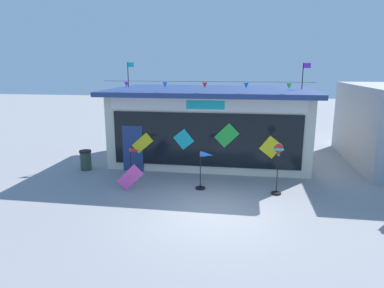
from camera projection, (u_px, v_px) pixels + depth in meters
ground_plane at (213, 213)px, 10.72m from camera, size 80.00×80.00×0.00m
kite_shop_building at (211, 124)px, 16.55m from camera, size 9.16×5.81×4.67m
wind_spinner_far_left at (134, 160)px, 13.26m from camera, size 0.53×0.29×1.41m
wind_spinner_left at (205, 163)px, 12.56m from camera, size 0.68×0.37×1.45m
wind_spinner_center_left at (278, 157)px, 11.99m from camera, size 0.35×0.35×1.85m
trash_bin at (86, 160)px, 15.08m from camera, size 0.52×0.52×0.88m
display_kite_on_ground at (130, 177)px, 12.57m from camera, size 0.99×0.19×0.99m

